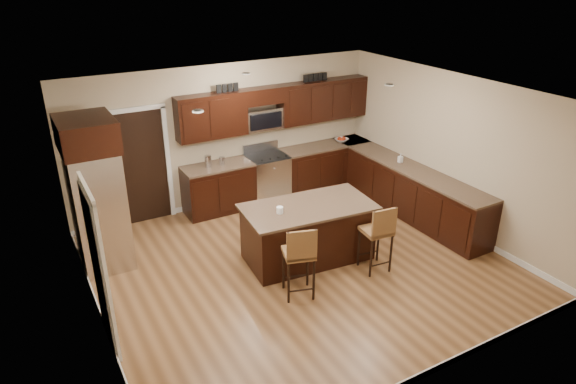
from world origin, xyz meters
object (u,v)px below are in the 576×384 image
stool_left (300,254)px  stool_right (379,231)px  island (308,234)px  range (267,177)px  refrigerator (96,192)px

stool_left → stool_right: (1.37, -0.00, -0.01)m
island → range: bearing=83.8°
island → refrigerator: size_ratio=0.90×
island → stool_right: bearing=-44.4°
refrigerator → stool_right: bearing=-33.0°
island → stool_right: 1.14m
range → refrigerator: (-3.30, -0.84, 0.73)m
stool_right → island: bearing=135.8°
range → refrigerator: bearing=-165.7°
stool_left → refrigerator: bearing=150.9°
refrigerator → stool_left: bearing=-46.5°
stool_left → stool_right: size_ratio=1.02×
range → island: size_ratio=0.53×
refrigerator → range: bearing=14.3°
island → stool_right: (0.72, -0.84, 0.25)m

